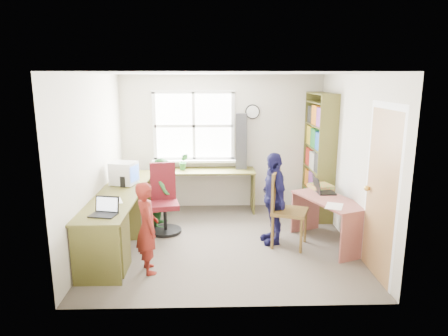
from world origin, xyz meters
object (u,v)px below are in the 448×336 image
Objects in this scene: crt_monitor at (124,173)px; cd_tower at (241,141)px; person_red at (147,227)px; l_desk at (129,220)px; bookshelf at (319,158)px; laptop_left at (105,210)px; laptop_right at (322,189)px; wooden_chair at (284,206)px; right_desk at (329,211)px; potted_plant at (184,162)px; swivel_chair at (164,203)px; person_green at (163,192)px; person_navy at (273,198)px.

crt_monitor is 0.43× the size of cd_tower.
l_desk is at bearing 9.44° from person_red.
bookshelf reaches higher than laptop_left.
laptop_right is at bearing -101.63° from bookshelf.
bookshelf is 1.97× the size of wooden_chair.
potted_plant is at bearing 122.62° from right_desk.
laptop_right is (2.90, 1.10, -0.06)m from laptop_left.
bookshelf reaches higher than laptop_right.
wooden_chair is 2.45m from crt_monitor.
laptop_right is at bearing 9.83° from crt_monitor.
swivel_chair is (0.39, 0.75, 0.00)m from l_desk.
bookshelf is at bearing 79.24° from wooden_chair.
person_green is at bearing -169.93° from bookshelf.
bookshelf is 1.90× the size of person_green.
crt_monitor is 0.37× the size of person_red.
laptop_left is at bearing -108.37° from potted_plant.
cd_tower reaches higher than wooden_chair.
person_green reaches higher than laptop_left.
cd_tower reaches higher than crt_monitor.
potted_plant is 0.27× the size of person_green.
right_desk is 1.41m from bookshelf.
potted_plant is (-1.52, 1.56, 0.32)m from wooden_chair.
person_navy reaches higher than potted_plant.
potted_plant is 0.85m from person_green.
person_navy is at bearing -83.79° from person_red.
cd_tower is 2.82m from person_red.
laptop_left is (-2.94, -0.77, 0.31)m from right_desk.
person_green is (-0.00, 1.59, -0.02)m from person_red.
wooden_chair is 2.43m from laptop_left.
potted_plant is at bearing 155.21° from wooden_chair.
person_green is at bearing 88.28° from swivel_chair.
person_red is at bearing -104.09° from swivel_chair.
right_desk is 1.31× the size of cd_tower.
laptop_left is (-0.15, -0.60, 0.34)m from l_desk.
crt_monitor is 0.38× the size of person_green.
laptop_right is (2.37, -0.25, 0.28)m from swivel_chair.
bookshelf is 3.74m from laptop_left.
swivel_chair is 3.11× the size of laptop_left.
cd_tower is at bearing 5.19° from potted_plant.
laptop_left is 3.05m from cd_tower.
l_desk is 6.98× the size of crt_monitor.
person_green is (-1.80, 0.84, -0.03)m from wooden_chair.
person_navy is at bearing -46.65° from potted_plant.
bookshelf is 1.58× the size of person_navy.
potted_plant is at bearing 70.02° from l_desk.
laptop_left is at bearing -78.27° from person_navy.
l_desk is 2.59× the size of person_red.
laptop_right is 1.20× the size of potted_plant.
cd_tower is 0.89× the size of person_green.
cd_tower is at bearing 44.58° from crt_monitor.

